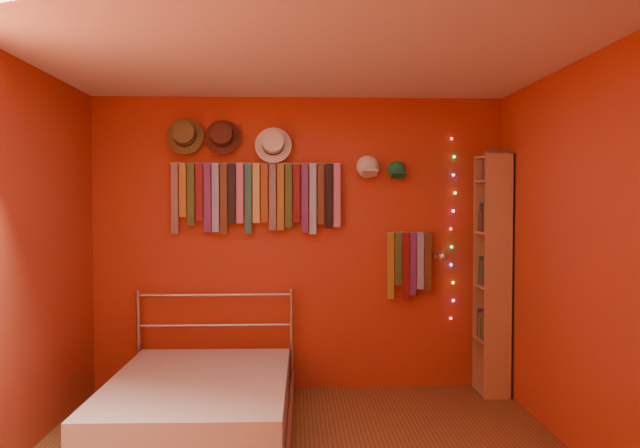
{
  "coord_description": "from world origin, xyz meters",
  "views": [
    {
      "loc": [
        -0.03,
        -3.6,
        1.61
      ],
      "look_at": [
        0.15,
        0.9,
        1.45
      ],
      "focal_mm": 35.0,
      "sensor_mm": 36.0,
      "label": 1
    }
  ],
  "objects": [
    {
      "name": "back_wall",
      "position": [
        0.0,
        1.75,
        1.25
      ],
      "size": [
        3.5,
        0.02,
        2.5
      ],
      "primitive_type": "cube",
      "color": "#9F2919",
      "rests_on": "ground"
    },
    {
      "name": "right_wall",
      "position": [
        1.75,
        0.0,
        1.25
      ],
      "size": [
        0.02,
        3.5,
        2.5
      ],
      "primitive_type": "cube",
      "color": "#9F2919",
      "rests_on": "ground"
    },
    {
      "name": "ceiling",
      "position": [
        0.0,
        0.0,
        2.5
      ],
      "size": [
        3.5,
        3.5,
        0.02
      ],
      "primitive_type": "cube",
      "color": "white",
      "rests_on": "back_wall"
    },
    {
      "name": "tie_rack",
      "position": [
        -0.36,
        1.68,
        1.67
      ],
      "size": [
        1.45,
        0.03,
        0.61
      ],
      "color": "#B9B9BE",
      "rests_on": "back_wall"
    },
    {
      "name": "small_tie_rack",
      "position": [
        0.94,
        1.68,
        1.1
      ],
      "size": [
        0.4,
        0.03,
        0.6
      ],
      "color": "#B9B9BE",
      "rests_on": "back_wall"
    },
    {
      "name": "fedora_olive",
      "position": [
        -0.95,
        1.65,
        2.17
      ],
      "size": [
        0.31,
        0.17,
        0.31
      ],
      "rotation": [
        1.36,
        0.0,
        0.0
      ],
      "color": "brown",
      "rests_on": "back_wall"
    },
    {
      "name": "fedora_brown",
      "position": [
        -0.64,
        1.65,
        2.16
      ],
      "size": [
        0.3,
        0.16,
        0.3
      ],
      "rotation": [
        1.36,
        0.0,
        0.0
      ],
      "color": "#4A251A",
      "rests_on": "back_wall"
    },
    {
      "name": "fedora_white",
      "position": [
        -0.22,
        1.65,
        2.1
      ],
      "size": [
        0.31,
        0.17,
        0.31
      ],
      "rotation": [
        1.36,
        0.0,
        0.0
      ],
      "color": "white",
      "rests_on": "back_wall"
    },
    {
      "name": "cap_white",
      "position": [
        0.59,
        1.7,
        1.91
      ],
      "size": [
        0.19,
        0.24,
        0.19
      ],
      "color": "white",
      "rests_on": "back_wall"
    },
    {
      "name": "cap_green",
      "position": [
        0.83,
        1.7,
        1.88
      ],
      "size": [
        0.17,
        0.21,
        0.17
      ],
      "color": "#1A7944",
      "rests_on": "back_wall"
    },
    {
      "name": "fairy_lights",
      "position": [
        1.32,
        1.71,
        1.38
      ],
      "size": [
        0.06,
        0.02,
        1.57
      ],
      "color": "#FF3333",
      "rests_on": "back_wall"
    },
    {
      "name": "reading_lamp",
      "position": [
        1.18,
        1.51,
        1.16
      ],
      "size": [
        0.07,
        0.31,
        0.09
      ],
      "color": "#B9B9BE",
      "rests_on": "back_wall"
    },
    {
      "name": "bookshelf",
      "position": [
        1.66,
        1.53,
        1.02
      ],
      "size": [
        0.25,
        0.34,
        2.0
      ],
      "color": "#A47A4A",
      "rests_on": "ground"
    },
    {
      "name": "bed",
      "position": [
        -0.71,
        0.73,
        0.21
      ],
      "size": [
        1.34,
        1.82,
        0.87
      ],
      "rotation": [
        0.0,
        0.0,
        -0.01
      ],
      "color": "#B9B9BE",
      "rests_on": "ground"
    }
  ]
}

